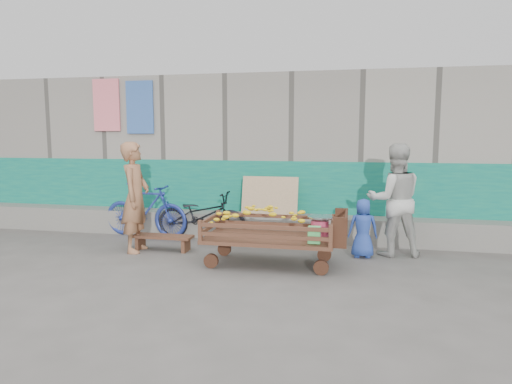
% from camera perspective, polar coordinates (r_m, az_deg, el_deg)
% --- Properties ---
extents(ground, '(80.00, 80.00, 0.00)m').
position_cam_1_polar(ground, '(6.20, -4.85, -10.54)').
color(ground, '#514E49').
rests_on(ground, ground).
extents(building_wall, '(12.00, 3.50, 3.00)m').
position_cam_1_polar(building_wall, '(9.85, 1.93, 4.78)').
color(building_wall, gray).
rests_on(building_wall, ground).
extents(banana_cart, '(2.04, 0.93, 0.87)m').
position_cam_1_polar(banana_cart, '(6.60, 1.37, -4.13)').
color(banana_cart, '#4E2F1F').
rests_on(banana_cart, ground).
extents(bench, '(1.00, 0.30, 0.25)m').
position_cam_1_polar(bench, '(7.65, -11.59, -5.80)').
color(bench, '#4E2F1F').
rests_on(bench, ground).
extents(vendor_man, '(0.49, 0.69, 1.77)m').
position_cam_1_polar(vendor_man, '(7.57, -14.84, -0.62)').
color(vendor_man, '#9F6946').
rests_on(vendor_man, ground).
extents(woman, '(0.95, 0.79, 1.75)m').
position_cam_1_polar(woman, '(7.40, 16.93, -0.96)').
color(woman, beige).
rests_on(woman, ground).
extents(child, '(0.46, 0.31, 0.91)m').
position_cam_1_polar(child, '(7.21, 13.22, -4.42)').
color(child, '#2644A0').
rests_on(child, ground).
extents(bicycle_dark, '(1.65, 0.58, 0.87)m').
position_cam_1_polar(bicycle_dark, '(8.26, -6.81, -2.95)').
color(bicycle_dark, black).
rests_on(bicycle_dark, ground).
extents(bicycle_blue, '(1.70, 0.61, 1.00)m').
position_cam_1_polar(bicycle_blue, '(8.66, -13.65, -2.18)').
color(bicycle_blue, '#273A99').
rests_on(bicycle_blue, ground).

